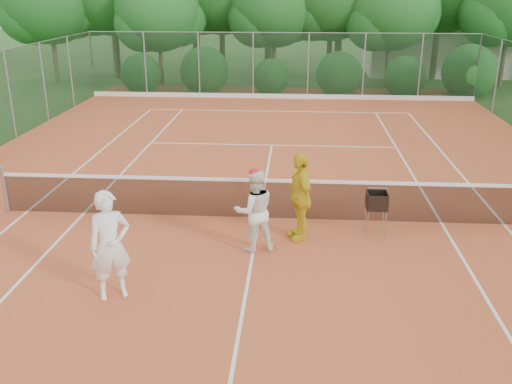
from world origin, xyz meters
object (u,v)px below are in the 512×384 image
Objects in this scene: player_yellow at (300,196)px; player_white at (110,245)px; ball_hopper at (377,202)px; player_center_grp at (254,210)px.

player_white is at bearing -68.70° from player_yellow.
player_yellow is (3.15, 2.63, -0.01)m from player_white.
player_yellow reaches higher than ball_hopper.
player_white is 4.11m from player_yellow.
player_white is 5.58m from ball_hopper.
player_center_grp is 1.79× the size of ball_hopper.
player_white is at bearing -136.22° from ball_hopper.
ball_hopper is (4.77, 2.90, -0.19)m from player_white.
player_center_grp is 2.67m from ball_hopper.
player_yellow is at bearing 11.54° from player_white.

